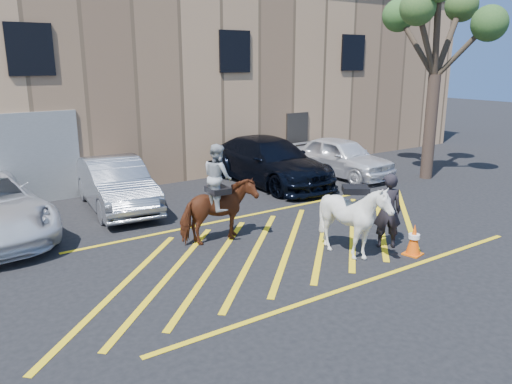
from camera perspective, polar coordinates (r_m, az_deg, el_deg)
ground at (r=12.32m, az=3.02°, el=-5.62°), size 90.00×90.00×0.00m
car_silver_sedan at (r=15.32m, az=-15.74°, el=0.88°), size 2.00×4.68×1.50m
car_blue_suv at (r=17.81m, az=1.58°, el=3.55°), size 2.37×5.62×1.62m
car_white_suv at (r=19.27m, az=9.67°, el=3.98°), size 2.08×4.45×1.47m
handler at (r=12.06m, az=14.80°, el=-2.09°), size 0.78×0.73×1.79m
warehouse at (r=22.30m, az=-16.25°, el=12.62°), size 32.42×10.20×7.30m
hatching_zone at (r=12.10m, az=3.88°, el=-6.00°), size 12.60×5.12×0.01m
mounted_bay at (r=11.97m, az=-4.34°, el=-1.33°), size 1.88×0.93×2.42m
saddled_white at (r=11.28m, az=11.14°, el=-3.08°), size 2.10×2.13×1.76m
traffic_cone at (r=11.91m, az=17.60°, el=-5.19°), size 0.45×0.45×0.73m
tree at (r=19.44m, az=20.25°, el=18.09°), size 3.99×4.37×7.31m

